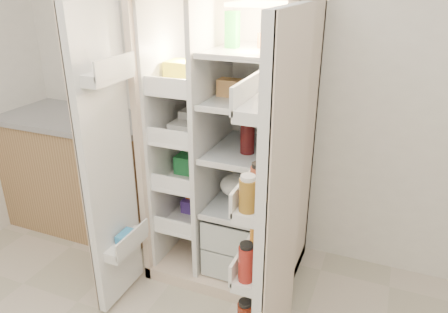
% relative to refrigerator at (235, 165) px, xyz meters
% --- Properties ---
extents(wall_back, '(4.00, 0.02, 2.70)m').
position_rel_refrigerator_xyz_m(wall_back, '(0.15, 0.35, 0.61)').
color(wall_back, silver).
rests_on(wall_back, floor).
extents(refrigerator, '(0.92, 0.70, 1.80)m').
position_rel_refrigerator_xyz_m(refrigerator, '(0.00, 0.00, 0.00)').
color(refrigerator, beige).
rests_on(refrigerator, floor).
extents(freezer_door, '(0.15, 0.40, 1.72)m').
position_rel_refrigerator_xyz_m(freezer_door, '(-0.51, -0.60, 0.15)').
color(freezer_door, silver).
rests_on(freezer_door, floor).
extents(fridge_door, '(0.17, 0.58, 1.72)m').
position_rel_refrigerator_xyz_m(fridge_door, '(0.47, -0.70, 0.12)').
color(fridge_door, silver).
rests_on(fridge_door, floor).
extents(kitchen_counter, '(1.25, 0.66, 0.90)m').
position_rel_refrigerator_xyz_m(kitchen_counter, '(-1.28, 0.05, -0.29)').
color(kitchen_counter, '#A07E50').
rests_on(kitchen_counter, floor).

